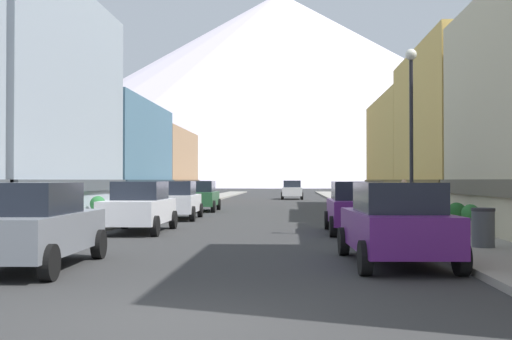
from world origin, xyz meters
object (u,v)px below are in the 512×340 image
(trash_bin_right, at_px, (483,227))
(potted_plant_0, at_px, (457,215))
(streetlamp_right, at_px, (411,112))
(car_left_2, at_px, (177,200))
(car_right_1, at_px, (357,207))
(pedestrian_1, at_px, (404,201))
(car_left_3, at_px, (200,196))
(car_left_1, at_px, (139,207))
(car_driving_0, at_px, (292,190))
(car_left_0, at_px, (32,225))
(pedestrian_0, at_px, (405,203))
(potted_plant_1, at_px, (470,217))
(potted_plant_2, at_px, (98,205))
(car_right_0, at_px, (396,223))

(trash_bin_right, relative_size, potted_plant_0, 1.04)
(trash_bin_right, relative_size, streetlamp_right, 0.17)
(car_left_2, height_order, streetlamp_right, streetlamp_right)
(car_right_1, distance_m, pedestrian_1, 5.25)
(car_left_2, bearing_deg, car_left_3, 90.01)
(car_left_1, height_order, car_right_1, same)
(streetlamp_right, bearing_deg, car_driving_0, 95.33)
(pedestrian_1, height_order, streetlamp_right, streetlamp_right)
(car_driving_0, distance_m, trash_bin_right, 44.58)
(car_left_0, xyz_separation_m, pedestrian_0, (10.05, 13.78, -0.03))
(car_left_0, height_order, trash_bin_right, car_left_0)
(car_left_1, xyz_separation_m, potted_plant_1, (10.80, -2.33, -0.20))
(car_left_0, bearing_deg, pedestrian_1, 54.30)
(pedestrian_0, bearing_deg, car_left_1, -155.63)
(car_left_0, height_order, pedestrian_1, pedestrian_1)
(trash_bin_right, bearing_deg, streetlamp_right, 103.58)
(car_left_0, bearing_deg, potted_plant_0, 38.30)
(car_left_0, bearing_deg, car_left_3, 90.00)
(trash_bin_right, height_order, pedestrian_0, pedestrian_0)
(car_left_0, distance_m, car_driving_0, 48.05)
(potted_plant_0, height_order, streetlamp_right, streetlamp_right)
(potted_plant_0, relative_size, potted_plant_2, 0.96)
(car_driving_0, xyz_separation_m, pedestrian_1, (4.65, -33.76, 0.04))
(car_left_2, distance_m, potted_plant_0, 13.42)
(potted_plant_1, bearing_deg, pedestrian_0, 96.22)
(car_right_0, bearing_deg, car_left_0, -171.92)
(car_right_0, height_order, streetlamp_right, streetlamp_right)
(potted_plant_0, bearing_deg, pedestrian_0, 98.13)
(car_left_2, height_order, potted_plant_2, car_left_2)
(car_driving_0, relative_size, streetlamp_right, 0.75)
(car_left_0, relative_size, car_right_1, 1.01)
(car_driving_0, bearing_deg, car_right_0, -87.30)
(car_left_0, distance_m, car_left_1, 9.23)
(car_driving_0, relative_size, trash_bin_right, 4.49)
(trash_bin_right, relative_size, potted_plant_2, 1.00)
(potted_plant_2, bearing_deg, car_left_2, 28.12)
(car_left_3, height_order, car_right_0, same)
(car_right_0, bearing_deg, car_left_3, 108.23)
(car_right_0, bearing_deg, car_left_2, 116.25)
(potted_plant_2, bearing_deg, car_left_3, 71.15)
(potted_plant_0, xyz_separation_m, pedestrian_0, (-0.75, 5.25, 0.18))
(car_left_1, distance_m, car_right_0, 11.14)
(car_driving_0, bearing_deg, potted_plant_0, -82.16)
(car_left_1, bearing_deg, car_left_3, 89.99)
(car_right_1, height_order, potted_plant_0, car_right_1)
(pedestrian_1, xyz_separation_m, streetlamp_right, (-0.90, -6.42, 3.04))
(trash_bin_right, height_order, pedestrian_1, pedestrian_1)
(pedestrian_0, bearing_deg, car_left_3, 134.07)
(pedestrian_0, bearing_deg, car_right_0, -100.91)
(car_left_1, xyz_separation_m, car_left_3, (0.00, 14.93, 0.00))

